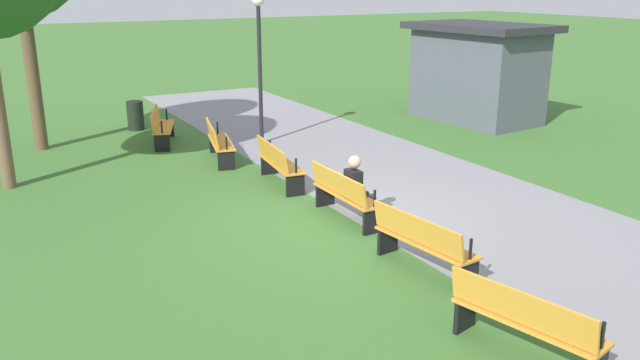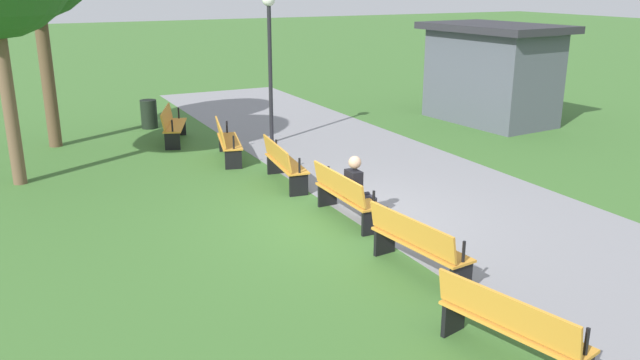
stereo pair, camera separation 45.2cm
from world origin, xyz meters
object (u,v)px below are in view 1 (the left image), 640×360
(bench_2, at_px, (278,163))
(bench_3, at_px, (344,194))
(bench_1, at_px, (218,141))
(bench_4, at_px, (422,241))
(bench_0, at_px, (161,126))
(trash_bin, at_px, (135,116))
(lamp_post, at_px, (259,40))
(kiosk, at_px, (477,71))
(person_seated, at_px, (358,187))
(bench_5, at_px, (525,321))

(bench_2, height_order, bench_3, same)
(bench_1, relative_size, bench_3, 1.04)
(bench_4, bearing_deg, bench_3, 169.85)
(bench_0, relative_size, trash_bin, 2.22)
(lamp_post, distance_m, kiosk, 6.90)
(bench_4, height_order, person_seated, person_seated)
(person_seated, bearing_deg, bench_5, -8.81)
(bench_2, distance_m, bench_4, 4.75)
(trash_bin, distance_m, kiosk, 9.97)
(bench_3, distance_m, bench_4, 2.38)
(bench_4, bearing_deg, bench_5, -16.89)
(bench_3, xyz_separation_m, trash_bin, (-8.97, -1.42, -0.07))
(bench_0, distance_m, bench_1, 2.38)
(bench_2, xyz_separation_m, lamp_post, (-3.46, 1.18, 2.16))
(bench_1, relative_size, person_seated, 1.49)
(bench_4, xyz_separation_m, kiosk, (-7.75, 7.96, 0.98))
(person_seated, bearing_deg, bench_0, -169.07)
(bench_1, distance_m, bench_5, 9.43)
(bench_1, bearing_deg, bench_3, 20.30)
(bench_5, relative_size, lamp_post, 0.48)
(bench_1, distance_m, kiosk, 8.46)
(bench_5, bearing_deg, bench_3, 159.70)
(kiosk, bearing_deg, person_seated, -59.04)
(bench_1, height_order, person_seated, person_seated)
(bench_4, bearing_deg, person_seated, 165.81)
(bench_5, height_order, lamp_post, lamp_post)
(bench_5, relative_size, person_seated, 1.49)
(bench_0, xyz_separation_m, person_seated, (7.19, 1.39, 0.16))
(bench_4, height_order, lamp_post, lamp_post)
(bench_3, bearing_deg, bench_2, -176.63)
(trash_bin, bearing_deg, bench_1, 11.40)
(bench_1, distance_m, trash_bin, 4.35)
(bench_3, xyz_separation_m, kiosk, (-5.37, 7.82, 0.98))
(bench_4, bearing_deg, kiosk, 127.43)
(bench_5, distance_m, trash_bin, 13.72)
(bench_3, distance_m, trash_bin, 9.09)
(bench_4, relative_size, kiosk, 0.42)
(bench_0, relative_size, lamp_post, 0.48)
(bench_0, distance_m, bench_2, 4.75)
(bench_1, xyz_separation_m, kiosk, (-0.66, 8.38, 0.98))
(bench_0, xyz_separation_m, trash_bin, (-1.99, -0.17, -0.07))
(bench_0, height_order, bench_3, same)
(trash_bin, bearing_deg, bench_3, 8.97)
(bench_2, distance_m, lamp_post, 4.24)
(bench_1, relative_size, bench_2, 1.01)
(trash_bin, bearing_deg, bench_0, 4.89)
(trash_bin, xyz_separation_m, kiosk, (3.60, 9.24, 1.05))
(bench_1, height_order, bench_3, same)
(bench_0, relative_size, bench_4, 1.01)
(bench_1, relative_size, bench_5, 1.00)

